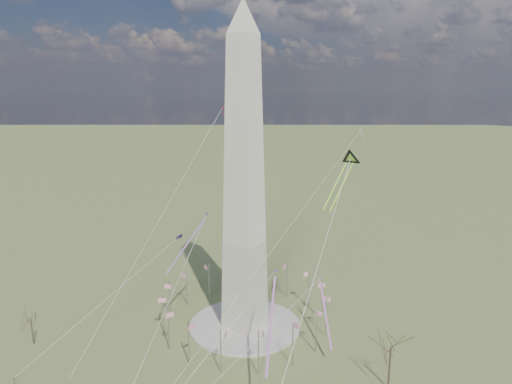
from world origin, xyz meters
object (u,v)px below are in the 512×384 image
Objects in this scene: tree_near at (391,345)px; person_west at (14,380)px; washington_monument at (244,182)px; kite_delta_black at (349,162)px.

person_west is at bearing -145.61° from tree_near.
washington_monument reaches higher than tree_near.
person_west is 0.09× the size of kite_delta_black.
kite_delta_black is at bearing -103.99° from person_west.
kite_delta_black is at bearing 12.26° from washington_monument.
washington_monument is 81.90m from person_west.
kite_delta_black is at bearing 150.37° from tree_near.
washington_monument is 32.65m from kite_delta_black.
washington_monument is 5.82× the size of kite_delta_black.
washington_monument is at bearing -88.61° from person_west.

